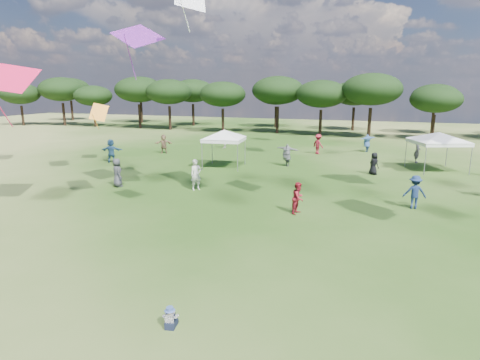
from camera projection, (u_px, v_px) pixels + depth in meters
The scene contains 5 objects.
tree_line at pixel (365, 91), 49.94m from camera, with size 108.78×17.63×7.77m.
tent_left at pixel (224, 132), 29.82m from camera, with size 5.70×5.70×3.13m.
tent_right at pixel (439, 134), 28.57m from camera, with size 6.33×6.33×3.10m.
toddler at pixel (170, 318), 10.07m from camera, with size 0.42×0.45×0.58m.
festival_crowd at pixel (287, 155), 30.60m from camera, with size 29.30×22.21×1.91m.
Camera 1 is at (4.53, -6.03, 5.92)m, focal length 30.00 mm.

